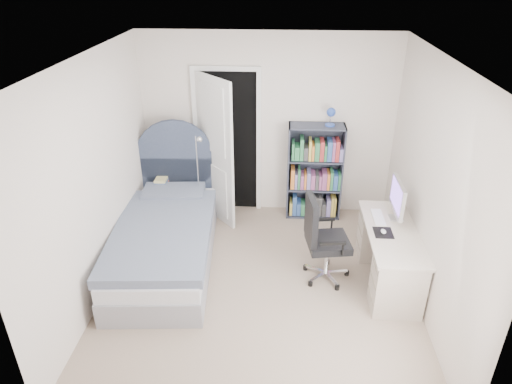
# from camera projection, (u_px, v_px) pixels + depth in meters

# --- Properties ---
(room_shell) EXTENTS (3.50, 3.70, 2.60)m
(room_shell) POSITION_uv_depth(u_px,v_px,m) (260.00, 186.00, 4.59)
(room_shell) COLOR gray
(room_shell) RESTS_ON ground
(door) EXTENTS (0.92, 0.64, 2.06)m
(door) POSITION_uv_depth(u_px,v_px,m) (219.00, 146.00, 6.12)
(door) COLOR black
(door) RESTS_ON ground
(bed) EXTENTS (1.25, 2.38, 1.42)m
(bed) POSITION_uv_depth(u_px,v_px,m) (167.00, 235.00, 5.49)
(bed) COLOR gray
(bed) RESTS_ON ground
(nightstand) EXTENTS (0.43, 0.43, 0.63)m
(nightstand) POSITION_uv_depth(u_px,v_px,m) (166.00, 192.00, 6.27)
(nightstand) COLOR tan
(nightstand) RESTS_ON ground
(floor_lamp) EXTENTS (0.19, 0.19, 1.30)m
(floor_lamp) POSITION_uv_depth(u_px,v_px,m) (200.00, 190.00, 6.07)
(floor_lamp) COLOR silver
(floor_lamp) RESTS_ON ground
(bookcase) EXTENTS (0.75, 0.32, 1.59)m
(bookcase) POSITION_uv_depth(u_px,v_px,m) (315.00, 175.00, 6.29)
(bookcase) COLOR #373B4B
(bookcase) RESTS_ON ground
(desk) EXTENTS (0.55, 1.36, 1.12)m
(desk) POSITION_uv_depth(u_px,v_px,m) (389.00, 253.00, 5.07)
(desk) COLOR #C2B3A2
(desk) RESTS_ON ground
(office_chair) EXTENTS (0.55, 0.57, 1.03)m
(office_chair) POSITION_uv_depth(u_px,v_px,m) (321.00, 236.00, 5.02)
(office_chair) COLOR silver
(office_chair) RESTS_ON ground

